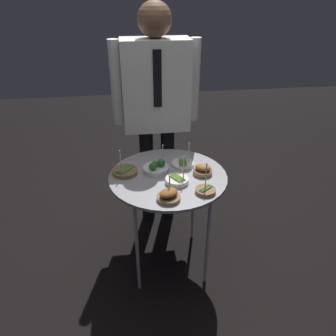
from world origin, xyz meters
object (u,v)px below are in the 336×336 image
bowl_asparagus_front_left (205,190)px  bowl_broccoli_back_left (156,168)px  bowl_asparagus_far_rim (177,180)px  serving_cart (168,182)px  bowl_asparagus_center (183,164)px  bowl_roast_front_right (169,195)px  waiter_figure (156,97)px  bowl_asparagus_back_right (125,171)px  bowl_roast_front_center (203,170)px

bowl_asparagus_front_left → bowl_broccoli_back_left: size_ratio=0.95×
bowl_asparagus_far_rim → serving_cart: bearing=114.8°
bowl_broccoli_back_left → bowl_asparagus_center: bowl_broccoli_back_left is taller
bowl_roast_front_right → bowl_asparagus_center: (0.14, 0.36, -0.01)m
bowl_broccoli_back_left → bowl_asparagus_far_rim: (0.11, -0.14, -0.01)m
bowl_asparagus_center → bowl_asparagus_far_rim: bearing=-109.3°
serving_cart → bowl_asparagus_center: bearing=44.3°
bowl_asparagus_front_left → waiter_figure: 0.80m
bowl_asparagus_back_right → waiter_figure: (0.24, 0.45, 0.31)m
bowl_asparagus_front_left → bowl_asparagus_back_right: size_ratio=0.98×
serving_cart → waiter_figure: (-0.01, 0.50, 0.37)m
bowl_asparagus_front_left → bowl_roast_front_center: 0.20m
bowl_asparagus_far_rim → bowl_roast_front_center: size_ratio=1.41×
serving_cart → bowl_roast_front_center: 0.22m
serving_cart → waiter_figure: waiter_figure is taller
bowl_broccoli_back_left → bowl_asparagus_center: size_ratio=1.15×
serving_cart → bowl_asparagus_front_left: (0.18, -0.21, 0.06)m
bowl_broccoli_back_left → bowl_roast_front_center: size_ratio=1.49×
bowl_asparagus_far_rim → waiter_figure: bearing=95.4°
bowl_roast_front_right → bowl_roast_front_center: 0.34m
bowl_asparagus_back_right → bowl_asparagus_far_rim: bearing=-26.3°
bowl_broccoli_back_left → bowl_asparagus_far_rim: 0.18m
serving_cart → bowl_asparagus_far_rim: size_ratio=4.22×
bowl_asparagus_far_rim → waiter_figure: waiter_figure is taller
serving_cart → bowl_asparagus_far_rim: 0.12m
bowl_asparagus_far_rim → bowl_broccoli_back_left: bearing=127.0°
bowl_roast_front_right → waiter_figure: size_ratio=0.08×
serving_cart → bowl_roast_front_right: 0.26m
waiter_figure → bowl_asparagus_far_rim: bearing=-84.6°
bowl_broccoli_back_left → bowl_roast_front_right: bearing=-83.5°
serving_cart → waiter_figure: size_ratio=0.44×
waiter_figure → bowl_roast_front_center: bearing=-66.5°
bowl_roast_front_right → bowl_asparagus_center: size_ratio=0.84×
bowl_asparagus_back_right → bowl_asparagus_center: size_ratio=1.11×
bowl_broccoli_back_left → bowl_roast_front_center: bearing=-13.3°
bowl_roast_front_right → waiter_figure: 0.81m
bowl_broccoli_back_left → bowl_asparagus_back_right: (-0.19, 0.01, -0.01)m
bowl_broccoli_back_left → bowl_asparagus_front_left: bearing=-46.9°
serving_cart → bowl_broccoli_back_left: 0.11m
bowl_broccoli_back_left → bowl_roast_front_right: 0.31m
bowl_asparagus_front_left → bowl_roast_front_right: 0.22m
bowl_asparagus_front_left → bowl_asparagus_back_right: 0.51m
bowl_asparagus_front_left → bowl_asparagus_center: 0.32m
serving_cart → bowl_roast_front_center: size_ratio=5.94×
bowl_roast_front_center → bowl_asparagus_center: 0.16m
bowl_broccoli_back_left → waiter_figure: waiter_figure is taller
serving_cart → bowl_broccoli_back_left: bearing=141.2°
bowl_broccoli_back_left → bowl_asparagus_center: bearing=17.3°
bowl_broccoli_back_left → serving_cart: bearing=-38.8°
bowl_asparagus_front_left → bowl_asparagus_far_rim: size_ratio=1.01×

